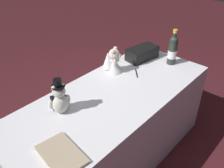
% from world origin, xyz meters
% --- Properties ---
extents(ground_plane, '(12.00, 12.00, 0.00)m').
position_xyz_m(ground_plane, '(0.00, 0.00, 0.00)').
color(ground_plane, '#47191E').
extents(reception_table, '(1.85, 0.76, 0.72)m').
position_xyz_m(reception_table, '(0.00, 0.00, 0.36)').
color(reception_table, white).
rests_on(reception_table, ground_plane).
extents(teddy_bear_groom, '(0.16, 0.15, 0.27)m').
position_xyz_m(teddy_bear_groom, '(-0.40, 0.14, 0.82)').
color(teddy_bear_groom, silver).
rests_on(teddy_bear_groom, reception_table).
extents(teddy_bear_bride, '(0.18, 0.21, 0.23)m').
position_xyz_m(teddy_bear_bride, '(0.28, 0.24, 0.82)').
color(teddy_bear_bride, white).
rests_on(teddy_bear_bride, reception_table).
extents(champagne_bottle, '(0.08, 0.08, 0.34)m').
position_xyz_m(champagne_bottle, '(0.76, -0.08, 0.86)').
color(champagne_bottle, '#2A332B').
rests_on(champagne_bottle, reception_table).
extents(signing_pen, '(0.11, 0.11, 0.01)m').
position_xyz_m(signing_pen, '(0.39, 0.06, 0.72)').
color(signing_pen, black).
rests_on(signing_pen, reception_table).
extents(gift_case_black, '(0.34, 0.21, 0.12)m').
position_xyz_m(gift_case_black, '(0.65, 0.19, 0.78)').
color(gift_case_black, black).
rests_on(gift_case_black, reception_table).
extents(guestbook, '(0.24, 0.33, 0.02)m').
position_xyz_m(guestbook, '(-0.65, -0.19, 0.72)').
color(guestbook, tan).
rests_on(guestbook, reception_table).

